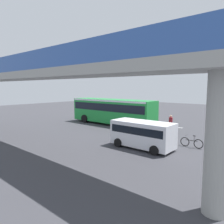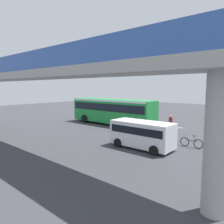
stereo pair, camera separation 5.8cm
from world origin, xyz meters
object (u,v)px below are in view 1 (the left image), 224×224
parked_van (142,133)px  pedestrian (171,124)px  city_bus (112,109)px  bicycle_black (192,143)px

parked_van → pedestrian: size_ratio=2.68×
city_bus → parked_van: city_bus is taller
city_bus → pedestrian: (-7.62, -0.40, -1.00)m
city_bus → pedestrian: bearing=-177.0°
city_bus → bicycle_black: (-11.31, 3.80, -1.51)m
parked_van → pedestrian: 6.86m
city_bus → pedestrian: 7.69m
parked_van → city_bus: bearing=-37.1°
city_bus → parked_van: bearing=142.9°
city_bus → pedestrian: city_bus is taller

